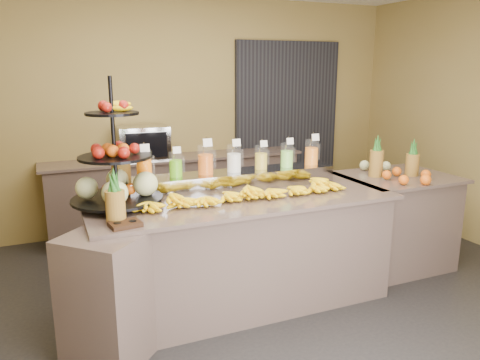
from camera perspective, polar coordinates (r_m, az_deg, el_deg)
ground at (r=3.94m, az=1.99°, el=-16.26°), size 6.00×6.00×0.00m
room_envelope at (r=4.22m, az=-0.08°, el=12.40°), size 6.04×5.02×2.82m
buffet_counter at (r=3.91m, az=-1.14°, el=-8.92°), size 2.75×1.25×0.93m
right_counter at (r=4.94m, az=18.18°, el=-4.73°), size 1.08×0.88×0.93m
back_ledge at (r=5.74m, az=-7.54°, el=-1.67°), size 3.10×0.55×0.93m
pitcher_tray at (r=4.09m, az=-0.73°, el=0.02°), size 1.85×0.30×0.15m
juice_pitcher_orange_a at (r=3.83m, az=-11.61°, el=1.57°), size 0.13×0.13×0.31m
juice_pitcher_green at (r=3.89m, az=-7.85°, el=1.70°), size 0.11×0.12×0.27m
juice_pitcher_orange_b at (r=3.96m, az=-4.22°, el=2.27°), size 0.13×0.14×0.32m
juice_pitcher_milk at (r=4.05m, az=-0.74°, el=2.46°), size 0.13×0.13×0.30m
juice_pitcher_lemon at (r=4.15m, az=2.58°, el=2.60°), size 0.11×0.12×0.27m
juice_pitcher_lime at (r=4.27m, az=5.73°, el=2.88°), size 0.12×0.12×0.28m
juice_pitcher_orange_c at (r=4.40m, az=8.71°, el=3.21°), size 0.13×0.13×0.30m
banana_heap at (r=3.77m, az=1.03°, el=-1.41°), size 1.80×0.16×0.15m
fruit_stand at (r=3.66m, az=-14.13°, el=0.74°), size 0.77×0.77×0.97m
condiment_caddy at (r=3.21m, az=-13.82°, el=-5.26°), size 0.22×0.18×0.03m
pineapple_left_a at (r=3.27m, az=-14.96°, el=-2.68°), size 0.13×0.13×0.39m
pineapple_left_b at (r=3.95m, az=-14.26°, el=0.54°), size 0.15×0.15×0.44m
right_fruit_pile at (r=4.70m, az=18.91°, el=1.15°), size 0.48×0.46×0.26m
oven_warmer at (r=5.51m, az=-11.75°, el=4.49°), size 0.58×0.41×0.38m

